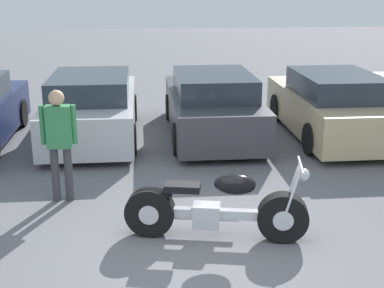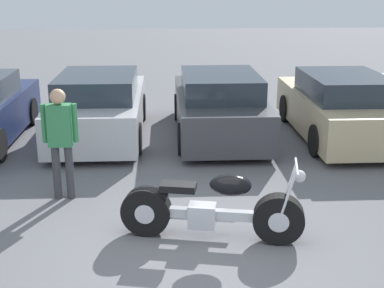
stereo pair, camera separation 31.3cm
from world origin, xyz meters
The scene contains 6 objects.
ground_plane centered at (0.00, 0.00, 0.00)m, with size 60.00×60.00×0.00m, color slate.
motorcycle centered at (0.22, 0.50, 0.41)m, with size 2.30×0.87×1.03m.
parked_car_silver centered at (-1.64, 5.19, 0.62)m, with size 1.78×4.12×1.34m.
parked_car_dark_grey centered at (0.82, 5.12, 0.62)m, with size 1.78×4.12×1.34m.
parked_car_champagne centered at (3.28, 4.86, 0.62)m, with size 1.78×4.12×1.34m.
person_standing centered at (-1.83, 1.90, 0.99)m, with size 0.52×0.22×1.66m.
Camera 2 is at (-0.33, -5.60, 3.15)m, focal length 50.00 mm.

